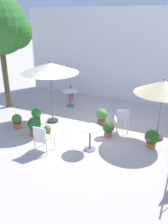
% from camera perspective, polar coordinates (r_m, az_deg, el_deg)
% --- Properties ---
extents(ground_plane, '(60.00, 60.00, 0.00)m').
position_cam_1_polar(ground_plane, '(8.95, 0.63, -3.99)').
color(ground_plane, beige).
extents(villa_facade, '(10.24, 0.30, 4.44)m').
position_cam_1_polar(villa_facade, '(11.83, 8.82, 13.63)').
color(villa_facade, white).
rests_on(villa_facade, ground).
extents(shade_tree, '(2.58, 2.46, 4.88)m').
position_cam_1_polar(shade_tree, '(10.93, -20.02, 19.50)').
color(shade_tree, brown).
rests_on(shade_tree, ground).
extents(patio_umbrella_0, '(2.19, 2.19, 2.47)m').
position_cam_1_polar(patio_umbrella_0, '(8.91, -8.43, 10.66)').
color(patio_umbrella_0, '#2D2D2D').
rests_on(patio_umbrella_0, ground).
extents(patio_umbrella_1, '(1.88, 1.88, 2.17)m').
position_cam_1_polar(patio_umbrella_1, '(7.92, 19.00, 5.75)').
color(patio_umbrella_1, '#2D2D2D').
rests_on(patio_umbrella_1, ground).
extents(cafe_table_0, '(0.70, 0.70, 0.78)m').
position_cam_1_polar(cafe_table_0, '(7.33, 1.46, -5.59)').
color(cafe_table_0, white).
rests_on(cafe_table_0, ground).
extents(cafe_table_1, '(0.73, 0.73, 0.76)m').
position_cam_1_polar(cafe_table_1, '(10.99, -3.56, 4.08)').
color(cafe_table_1, white).
rests_on(cafe_table_1, ground).
extents(patio_chair_0, '(0.62, 0.62, 0.97)m').
position_cam_1_polar(patio_chair_0, '(8.47, 9.37, -1.77)').
color(patio_chair_0, white).
rests_on(patio_chair_0, ground).
extents(patio_chair_1, '(0.49, 0.49, 0.91)m').
position_cam_1_polar(patio_chair_1, '(7.33, -10.19, -6.19)').
color(patio_chair_1, silver).
rests_on(patio_chair_1, ground).
extents(potted_plant_0, '(0.48, 0.48, 0.70)m').
position_cam_1_polar(potted_plant_0, '(8.46, -12.14, -3.28)').
color(potted_plant_0, '#B75F3A').
rests_on(potted_plant_0, ground).
extents(potted_plant_2, '(0.47, 0.49, 0.60)m').
position_cam_1_polar(potted_plant_2, '(7.88, 16.39, -6.19)').
color(potted_plant_2, '#C67139').
rests_on(potted_plant_2, ground).
extents(potted_plant_3, '(0.27, 0.27, 0.49)m').
position_cam_1_polar(potted_plant_3, '(8.24, -9.01, -4.64)').
color(potted_plant_3, '#B0653F').
rests_on(potted_plant_3, ground).
extents(potted_plant_4, '(0.38, 0.38, 0.57)m').
position_cam_1_polar(potted_plant_4, '(9.21, -16.21, -2.07)').
color(potted_plant_4, '#CD6A42').
rests_on(potted_plant_4, ground).
extents(potted_plant_5, '(0.46, 0.44, 0.67)m').
position_cam_1_polar(potted_plant_5, '(9.11, 4.43, -0.95)').
color(potted_plant_5, brown).
rests_on(potted_plant_5, ground).
extents(potted_plant_6, '(0.27, 0.27, 0.87)m').
position_cam_1_polar(potted_plant_6, '(11.91, -3.28, 5.07)').
color(potted_plant_6, '#C76D46').
rests_on(potted_plant_6, ground).
extents(potted_plant_7, '(0.39, 0.39, 0.63)m').
position_cam_1_polar(potted_plant_7, '(9.42, -11.68, -0.71)').
color(potted_plant_7, brown).
rests_on(potted_plant_7, ground).
extents(potted_plant_8, '(0.43, 0.43, 0.59)m').
position_cam_1_polar(potted_plant_8, '(8.24, 6.03, -3.98)').
color(potted_plant_8, '#CD6949').
rests_on(potted_plant_8, ground).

